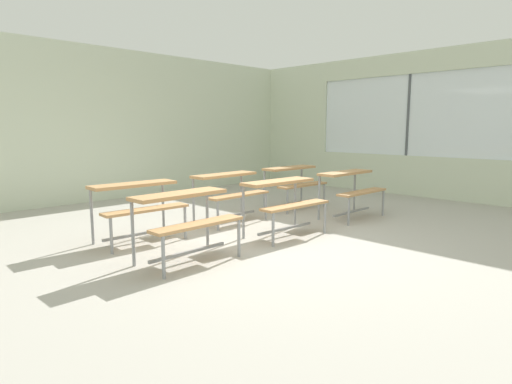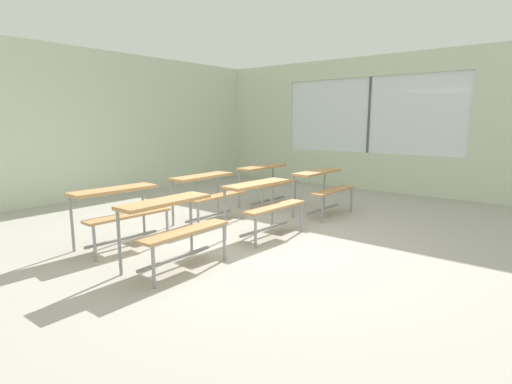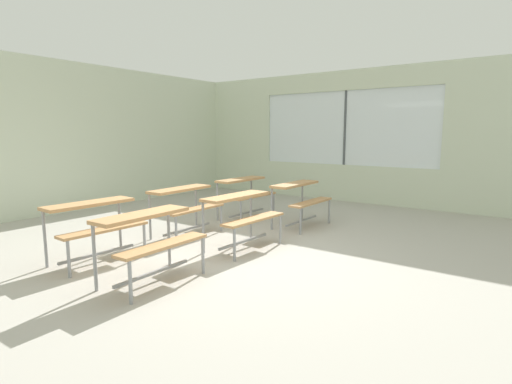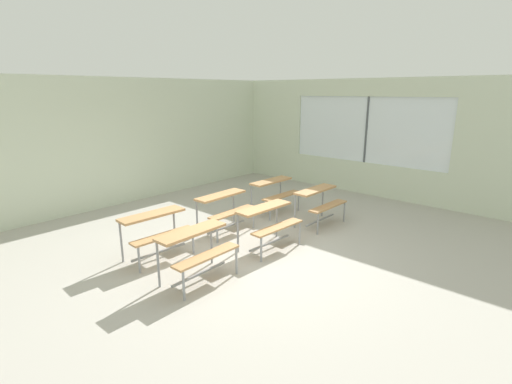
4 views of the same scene
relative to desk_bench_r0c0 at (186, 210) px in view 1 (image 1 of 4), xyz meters
The scene contains 9 objects.
ground 1.26m from the desk_bench_r0c0, ahead, with size 10.00×9.00×0.05m, color #ADA89E.
wall_back 4.68m from the desk_bench_r0c0, 76.03° to the left, with size 10.00×0.12×3.00m, color beige.
wall_right 6.17m from the desk_bench_r0c0, ahead, with size 0.12×9.00×3.00m.
desk_bench_r0c0 is the anchor object (origin of this frame).
desk_bench_r0c1 1.57m from the desk_bench_r0c0, ahead, with size 1.13×0.64×0.74m.
desk_bench_r0c2 3.20m from the desk_bench_r0c0, ahead, with size 1.11×0.61×0.74m.
desk_bench_r1c0 1.10m from the desk_bench_r0c0, 87.33° to the left, with size 1.13×0.64×0.74m.
desk_bench_r1c1 1.98m from the desk_bench_r0c0, 34.78° to the left, with size 1.11×0.61×0.74m.
desk_bench_r1c2 3.40m from the desk_bench_r0c0, 19.83° to the left, with size 1.12×0.62×0.74m.
Camera 1 is at (-3.75, -3.66, 1.44)m, focal length 29.81 mm.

